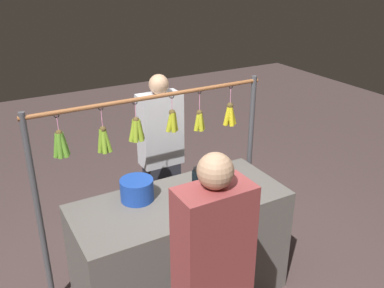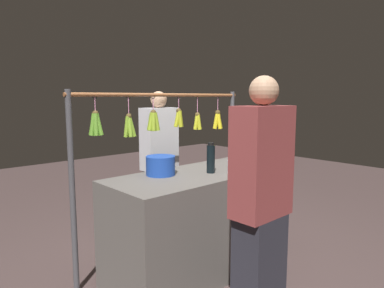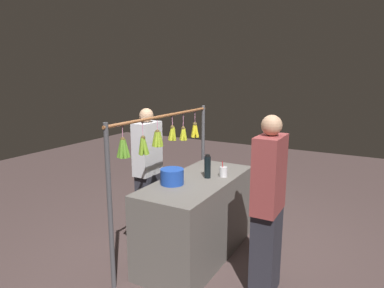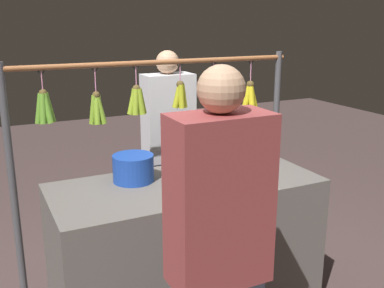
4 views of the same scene
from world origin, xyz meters
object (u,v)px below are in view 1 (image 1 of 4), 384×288
(water_bottle, at_px, (197,185))
(blue_bucket, at_px, (137,190))
(drink_cup, at_px, (221,198))
(vendor_person, at_px, (161,160))

(water_bottle, distance_m, blue_bucket, 0.43)
(drink_cup, bearing_deg, vendor_person, -91.62)
(blue_bucket, height_order, vendor_person, vendor_person)
(water_bottle, xyz_separation_m, drink_cup, (-0.12, 0.14, -0.07))
(water_bottle, relative_size, drink_cup, 1.48)
(water_bottle, bearing_deg, blue_bucket, -31.10)
(blue_bucket, relative_size, drink_cup, 1.36)
(water_bottle, bearing_deg, drink_cup, 131.03)
(blue_bucket, distance_m, vendor_person, 0.88)
(vendor_person, bearing_deg, water_bottle, 80.72)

